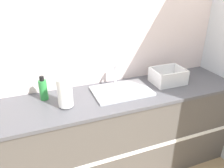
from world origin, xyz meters
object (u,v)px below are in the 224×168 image
at_px(sink, 121,90).
at_px(dish_rack, 168,77).
at_px(bottle_green, 43,89).
at_px(paper_towel_roll, 65,93).

height_order(sink, dish_rack, sink).
bearing_deg(sink, dish_rack, 1.84).
distance_m(sink, dish_rack, 0.50).
height_order(dish_rack, bottle_green, bottle_green).
relative_size(dish_rack, bottle_green, 1.47).
bearing_deg(bottle_green, paper_towel_roll, -51.15).
xyz_separation_m(sink, dish_rack, (0.50, 0.02, 0.04)).
relative_size(sink, dish_rack, 1.66).
height_order(sink, paper_towel_roll, paper_towel_roll).
height_order(paper_towel_roll, dish_rack, paper_towel_roll).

